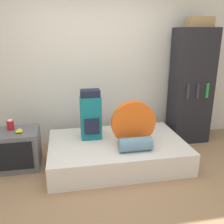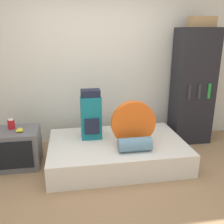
# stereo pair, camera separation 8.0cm
# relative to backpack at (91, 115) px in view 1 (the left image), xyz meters

# --- Properties ---
(ground_plane) EXTENTS (16.00, 16.00, 0.00)m
(ground_plane) POSITION_rel_backpack_xyz_m (0.14, -1.00, -0.68)
(ground_plane) COLOR #997551
(wall_back) EXTENTS (8.00, 0.05, 2.60)m
(wall_back) POSITION_rel_backpack_xyz_m (0.14, 0.72, 0.62)
(wall_back) COLOR silver
(wall_back) RESTS_ON ground_plane
(bed) EXTENTS (1.95, 1.27, 0.33)m
(bed) POSITION_rel_backpack_xyz_m (0.35, -0.19, -0.52)
(bed) COLOR silver
(bed) RESTS_ON ground_plane
(backpack) EXTENTS (0.30, 0.24, 0.74)m
(backpack) POSITION_rel_backpack_xyz_m (0.00, 0.00, 0.00)
(backpack) COLOR #14707F
(backpack) RESTS_ON bed
(tent_bag) EXTENTS (0.62, 0.11, 0.62)m
(tent_bag) POSITION_rel_backpack_xyz_m (0.56, -0.30, -0.04)
(tent_bag) COLOR #E05B19
(tent_bag) RESTS_ON bed
(sleeping_roll) EXTENTS (0.44, 0.19, 0.19)m
(sleeping_roll) POSITION_rel_backpack_xyz_m (0.53, -0.54, -0.26)
(sleeping_roll) COLOR #5B849E
(sleeping_roll) RESTS_ON bed
(television) EXTENTS (0.62, 0.53, 0.54)m
(television) POSITION_rel_backpack_xyz_m (-1.07, -0.07, -0.41)
(television) COLOR #5B5B60
(television) RESTS_ON ground_plane
(canister) EXTENTS (0.10, 0.10, 0.14)m
(canister) POSITION_rel_backpack_xyz_m (-1.13, 0.02, -0.08)
(canister) COLOR #B2191E
(canister) RESTS_ON television
(banana_bunch) EXTENTS (0.12, 0.14, 0.04)m
(banana_bunch) POSITION_rel_backpack_xyz_m (-0.99, -0.11, -0.12)
(banana_bunch) COLOR yellow
(banana_bunch) RESTS_ON television
(bookshelf) EXTENTS (0.64, 0.46, 1.92)m
(bookshelf) POSITION_rel_backpack_xyz_m (1.76, 0.38, 0.28)
(bookshelf) COLOR black
(bookshelf) RESTS_ON ground_plane
(cardboard_box) EXTENTS (0.40, 0.24, 0.16)m
(cardboard_box) POSITION_rel_backpack_xyz_m (1.82, 0.41, 1.32)
(cardboard_box) COLOR #A88456
(cardboard_box) RESTS_ON bookshelf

